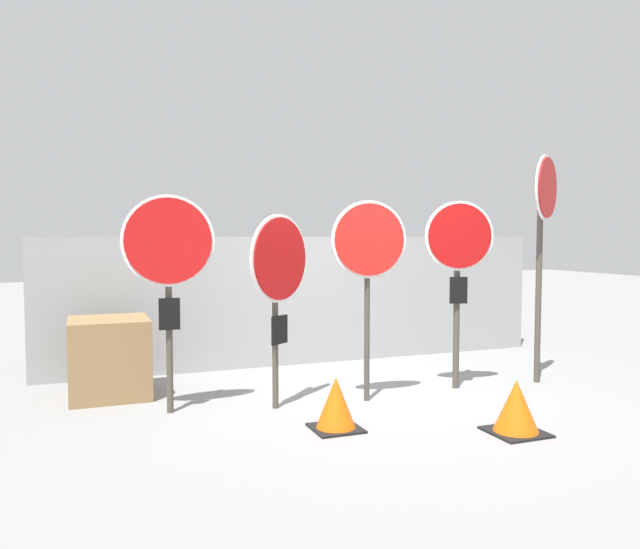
% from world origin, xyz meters
% --- Properties ---
extents(ground_plane, '(40.00, 40.00, 0.00)m').
position_xyz_m(ground_plane, '(0.00, 0.00, 0.00)').
color(ground_plane, gray).
extents(fence_back, '(7.07, 0.12, 1.74)m').
position_xyz_m(fence_back, '(0.00, 1.98, 0.87)').
color(fence_back, gray).
rests_on(fence_back, ground).
extents(stop_sign_0, '(0.89, 0.14, 2.15)m').
position_xyz_m(stop_sign_0, '(-2.12, 0.15, 1.55)').
color(stop_sign_0, '#474238').
rests_on(stop_sign_0, ground).
extents(stop_sign_1, '(0.74, 0.53, 1.96)m').
position_xyz_m(stop_sign_1, '(-1.07, -0.06, 1.40)').
color(stop_sign_1, '#474238').
rests_on(stop_sign_1, ground).
extents(stop_sign_2, '(0.81, 0.16, 2.12)m').
position_xyz_m(stop_sign_2, '(-0.12, -0.14, 1.57)').
color(stop_sign_2, '#474238').
rests_on(stop_sign_2, ground).
extents(stop_sign_3, '(0.76, 0.25, 2.14)m').
position_xyz_m(stop_sign_3, '(1.07, -0.01, 1.54)').
color(stop_sign_3, '#474238').
rests_on(stop_sign_3, ground).
extents(stop_sign_4, '(0.65, 0.44, 2.69)m').
position_xyz_m(stop_sign_4, '(2.18, -0.11, 1.97)').
color(stop_sign_4, '#474238').
rests_on(stop_sign_4, ground).
extents(traffic_cone_0, '(0.43, 0.43, 0.48)m').
position_xyz_m(traffic_cone_0, '(-0.80, -0.89, 0.24)').
color(traffic_cone_0, black).
rests_on(traffic_cone_0, ground).
extents(traffic_cone_1, '(0.48, 0.48, 0.48)m').
position_xyz_m(traffic_cone_1, '(0.65, -1.57, 0.23)').
color(traffic_cone_1, black).
rests_on(traffic_cone_1, ground).
extents(storage_crate, '(0.83, 0.85, 0.85)m').
position_xyz_m(storage_crate, '(-2.65, 1.08, 0.43)').
color(storage_crate, olive).
rests_on(storage_crate, ground).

